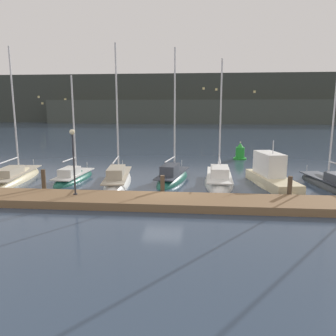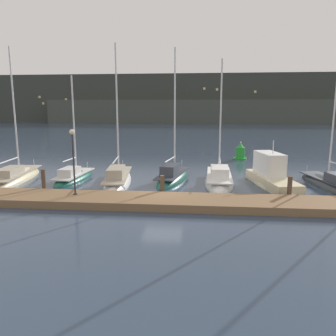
% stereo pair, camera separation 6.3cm
% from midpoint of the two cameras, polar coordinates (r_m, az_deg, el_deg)
% --- Properties ---
extents(ground_plane, '(400.00, 400.00, 0.00)m').
position_cam_midpoint_polar(ground_plane, '(20.87, -0.88, -5.09)').
color(ground_plane, '#2D3D51').
extents(dock, '(38.40, 2.80, 0.45)m').
position_cam_midpoint_polar(dock, '(19.17, -1.45, -5.81)').
color(dock, brown).
rests_on(dock, ground).
extents(mooring_pile_1, '(0.28, 0.28, 1.67)m').
position_cam_midpoint_polar(mooring_pile_1, '(22.80, -20.75, -2.28)').
color(mooring_pile_1, '#4C3D2D').
rests_on(mooring_pile_1, ground).
extents(mooring_pile_2, '(0.28, 0.28, 1.41)m').
position_cam_midpoint_polar(mooring_pile_2, '(20.63, -0.91, -3.24)').
color(mooring_pile_2, '#4C3D2D').
rests_on(mooring_pile_2, ground).
extents(mooring_pile_3, '(0.28, 0.28, 1.52)m').
position_cam_midpoint_polar(mooring_pile_3, '(21.23, 20.48, -3.38)').
color(mooring_pile_3, '#4C3D2D').
rests_on(mooring_pile_3, ground).
extents(sailboat_berth_2, '(2.87, 8.20, 10.90)m').
position_cam_midpoint_polar(sailboat_berth_2, '(28.15, -24.88, -1.76)').
color(sailboat_berth_2, beige).
rests_on(sailboat_berth_2, ground).
extents(sailboat_berth_3, '(2.09, 6.07, 8.58)m').
position_cam_midpoint_polar(sailboat_berth_3, '(26.80, -16.03, -1.72)').
color(sailboat_berth_3, '#195647').
rests_on(sailboat_berth_3, ground).
extents(sailboat_berth_4, '(2.84, 8.04, 10.99)m').
position_cam_midpoint_polar(sailboat_berth_4, '(24.78, -8.64, -2.40)').
color(sailboat_berth_4, white).
rests_on(sailboat_berth_4, ground).
extents(sailboat_berth_5, '(2.90, 6.90, 10.73)m').
position_cam_midpoint_polar(sailboat_berth_5, '(25.49, 0.88, -1.87)').
color(sailboat_berth_5, '#195647').
rests_on(sailboat_berth_5, ground).
extents(sailboat_berth_6, '(2.37, 7.43, 9.92)m').
position_cam_midpoint_polar(sailboat_berth_6, '(24.89, 8.93, -2.37)').
color(sailboat_berth_6, white).
rests_on(sailboat_berth_6, ground).
extents(motorboat_berth_7, '(3.27, 7.12, 3.96)m').
position_cam_midpoint_polar(motorboat_berth_7, '(24.94, 17.61, -2.03)').
color(motorboat_berth_7, beige).
rests_on(motorboat_berth_7, ground).
extents(sailboat_berth_8, '(3.33, 8.25, 12.23)m').
position_cam_midpoint_polar(sailboat_berth_8, '(25.89, 26.91, -2.88)').
color(sailboat_berth_8, '#2D3338').
rests_on(sailboat_berth_8, ground).
extents(channel_buoy, '(1.43, 1.43, 1.95)m').
position_cam_midpoint_polar(channel_buoy, '(36.72, 12.53, 2.62)').
color(channel_buoy, green).
rests_on(channel_buoy, ground).
extents(dock_lamppost, '(0.32, 0.32, 3.91)m').
position_cam_midpoint_polar(dock_lamppost, '(20.05, -16.12, 2.82)').
color(dock_lamppost, '#2D2D33').
rests_on(dock_lamppost, dock).
extents(hillside_backdrop, '(240.00, 23.00, 17.42)m').
position_cam_midpoint_polar(hillside_backdrop, '(125.58, 6.00, 11.57)').
color(hillside_backdrop, '#333833').
rests_on(hillside_backdrop, ground).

